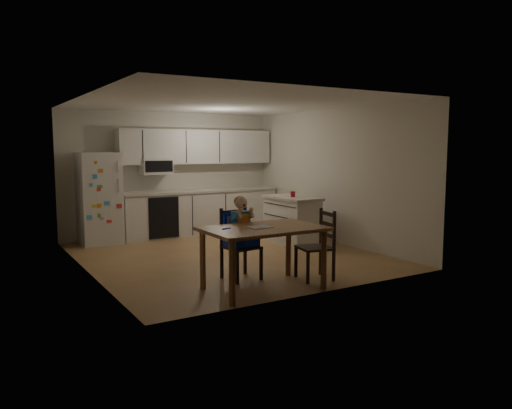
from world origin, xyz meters
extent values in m
cube|color=olive|center=(0.00, 0.00, -0.01)|extent=(4.50, 5.00, 0.01)
cube|color=beige|center=(0.00, 2.50, 1.25)|extent=(4.50, 0.02, 2.50)
cube|color=beige|center=(-2.25, 0.00, 1.25)|extent=(0.02, 5.00, 2.50)
cube|color=beige|center=(2.25, 0.00, 1.25)|extent=(0.02, 5.00, 2.50)
cube|color=white|center=(0.00, 0.00, 2.50)|extent=(4.50, 5.00, 0.01)
cube|color=silver|center=(-1.55, 2.15, 0.85)|extent=(0.72, 0.70, 1.70)
cube|color=silver|center=(0.53, 2.20, 0.43)|extent=(3.34, 0.60, 0.86)
cube|color=beige|center=(0.53, 2.19, 0.89)|extent=(3.37, 0.62, 0.05)
cube|color=black|center=(-0.39, 1.89, 0.43)|extent=(0.60, 0.02, 0.80)
cube|color=silver|center=(0.53, 2.33, 1.80)|extent=(3.34, 0.34, 0.70)
cube|color=silver|center=(-0.39, 2.30, 1.42)|extent=(0.60, 0.38, 0.33)
cube|color=silver|center=(1.55, 0.35, 0.41)|extent=(0.56, 1.13, 0.83)
cube|color=beige|center=(1.55, 0.35, 0.85)|extent=(0.62, 1.19, 0.05)
cylinder|color=red|center=(1.51, 0.27, 0.93)|extent=(0.09, 0.09, 0.11)
cube|color=brown|center=(-0.54, -2.00, 0.77)|extent=(1.48, 0.95, 0.04)
cylinder|color=brown|center=(-1.19, -2.39, 0.38)|extent=(0.07, 0.07, 0.75)
cylinder|color=brown|center=(-1.19, -1.61, 0.38)|extent=(0.07, 0.07, 0.75)
cylinder|color=brown|center=(0.12, -2.39, 0.38)|extent=(0.07, 0.07, 0.75)
cylinder|color=brown|center=(0.12, -1.61, 0.38)|extent=(0.07, 0.07, 0.75)
cube|color=silver|center=(-0.59, -2.00, 0.80)|extent=(0.26, 0.23, 0.01)
cylinder|color=#0A29D4|center=(-1.01, -1.90, 0.80)|extent=(0.12, 0.06, 0.02)
cube|color=black|center=(-0.54, -1.43, 0.44)|extent=(0.46, 0.46, 0.03)
cube|color=black|center=(-0.71, -1.64, 0.21)|extent=(0.04, 0.04, 0.43)
cube|color=black|center=(-0.74, -1.25, 0.21)|extent=(0.04, 0.04, 0.43)
cube|color=black|center=(-0.33, -1.61, 0.21)|extent=(0.04, 0.04, 0.43)
cube|color=black|center=(-0.36, -1.22, 0.21)|extent=(0.04, 0.04, 0.43)
cube|color=black|center=(-0.55, -1.24, 0.71)|extent=(0.43, 0.07, 0.51)
cube|color=#0A29D4|center=(-0.54, -1.43, 0.51)|extent=(0.41, 0.38, 0.10)
cube|color=#0A29D4|center=(-0.55, -1.29, 0.73)|extent=(0.39, 0.09, 0.35)
cube|color=#4F5AC4|center=(-0.53, -1.45, 0.57)|extent=(0.32, 0.28, 0.02)
cube|color=#3376B9|center=(-0.54, -1.42, 0.80)|extent=(0.23, 0.16, 0.26)
cube|color=#CD5928|center=(-0.53, -1.49, 0.79)|extent=(0.19, 0.03, 0.20)
sphere|color=beige|center=(-0.54, -1.43, 1.05)|extent=(0.19, 0.19, 0.17)
ellipsoid|color=olive|center=(-0.54, -1.43, 1.07)|extent=(0.19, 0.17, 0.14)
cube|color=black|center=(0.31, -1.95, 0.43)|extent=(0.49, 0.49, 0.03)
cube|color=black|center=(0.16, -1.73, 0.21)|extent=(0.04, 0.04, 0.42)
cube|color=black|center=(0.54, -1.80, 0.21)|extent=(0.04, 0.04, 0.42)
cube|color=black|center=(0.09, -2.10, 0.21)|extent=(0.04, 0.04, 0.42)
cube|color=black|center=(0.46, -2.17, 0.21)|extent=(0.04, 0.04, 0.42)
cube|color=black|center=(0.50, -1.99, 0.70)|extent=(0.11, 0.42, 0.50)
camera|label=1|loc=(-3.79, -7.24, 1.79)|focal=35.00mm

